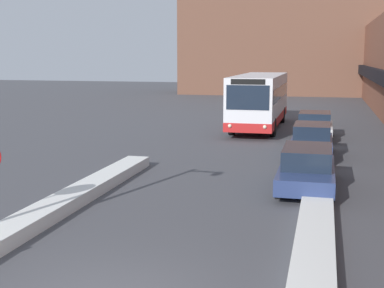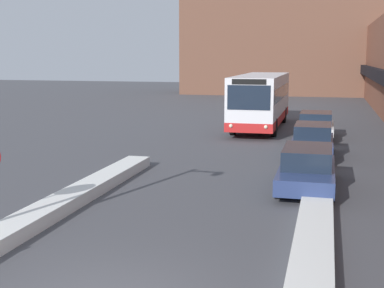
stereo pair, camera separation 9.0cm
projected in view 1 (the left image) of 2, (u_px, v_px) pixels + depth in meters
The scene contains 7 objects.
building_backdrop_far at pixel (295, 33), 61.61m from camera, with size 26.00×8.00×14.03m.
snow_bank_left at pixel (19, 227), 13.36m from camera, with size 0.90×17.75×0.38m.
snow_bank_right at pixel (315, 238), 12.62m from camera, with size 0.90×21.13×0.34m.
city_bus at pixel (260, 100), 32.83m from camera, with size 2.60×10.63×3.29m.
parked_car_front at pixel (307, 168), 17.99m from camera, with size 1.84×4.72×1.41m.
parked_car_middle at pixel (312, 140), 23.73m from camera, with size 1.81×4.41×1.45m.
parked_car_back at pixel (315, 125), 29.01m from camera, with size 1.92×4.32×1.43m.
Camera 1 is at (3.71, -8.45, 4.43)m, focal length 50.00 mm.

